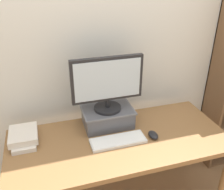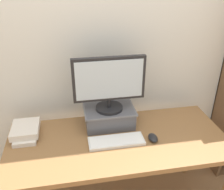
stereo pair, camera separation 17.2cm
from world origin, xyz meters
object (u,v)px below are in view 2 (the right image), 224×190
(computer_mouse, at_px, (153,138))
(book_stack, at_px, (26,131))
(desk, at_px, (118,147))
(riser_box, at_px, (109,116))
(computer_monitor, at_px, (109,83))
(keyboard, at_px, (116,141))

(computer_mouse, distance_m, book_stack, 0.93)
(desk, height_order, computer_mouse, computer_mouse)
(riser_box, relative_size, book_stack, 1.47)
(riser_box, relative_size, computer_monitor, 0.73)
(keyboard, bearing_deg, book_stack, 162.62)
(keyboard, xyz_separation_m, computer_mouse, (0.26, -0.02, 0.01))
(computer_monitor, distance_m, computer_mouse, 0.51)
(book_stack, bearing_deg, riser_box, 3.07)
(desk, bearing_deg, computer_monitor, 99.40)
(book_stack, bearing_deg, desk, -13.93)
(desk, height_order, keyboard, keyboard)
(book_stack, bearing_deg, computer_monitor, 2.94)
(computer_monitor, xyz_separation_m, computer_mouse, (0.27, -0.25, -0.35))
(riser_box, distance_m, computer_mouse, 0.38)
(computer_mouse, bearing_deg, desk, 167.75)
(desk, distance_m, computer_monitor, 0.48)
(desk, bearing_deg, book_stack, 166.07)
(desk, height_order, book_stack, book_stack)
(computer_mouse, bearing_deg, riser_box, 137.76)
(computer_monitor, relative_size, book_stack, 2.00)
(desk, distance_m, riser_box, 0.25)
(computer_monitor, height_order, computer_mouse, computer_monitor)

